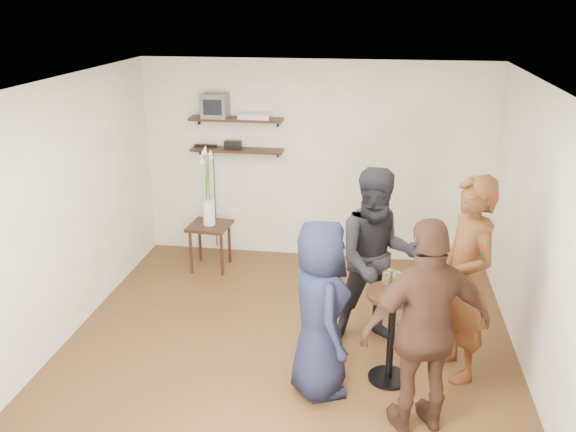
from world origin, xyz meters
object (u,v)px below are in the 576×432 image
(dvd_deck, at_px, (255,116))
(person_plaid, at_px, (466,279))
(crt_monitor, at_px, (215,105))
(side_table, at_px, (210,232))
(drinks_table, at_px, (392,325))
(radio, at_px, (233,145))
(person_navy, at_px, (320,309))
(person_dark, at_px, (378,259))
(person_brown, at_px, (426,329))

(dvd_deck, distance_m, person_plaid, 3.53)
(crt_monitor, distance_m, side_table, 1.60)
(person_plaid, bearing_deg, drinks_table, -90.00)
(dvd_deck, bearing_deg, crt_monitor, 180.00)
(crt_monitor, xyz_separation_m, drinks_table, (2.26, -2.65, -1.45))
(radio, bearing_deg, person_navy, -63.69)
(radio, bearing_deg, person_dark, -46.39)
(person_dark, bearing_deg, crt_monitor, 123.84)
(drinks_table, xyz_separation_m, person_dark, (-0.15, 0.65, 0.34))
(side_table, distance_m, person_dark, 2.62)
(drinks_table, bearing_deg, person_plaid, 19.22)
(person_brown, bearing_deg, person_navy, -44.85)
(dvd_deck, distance_m, radio, 0.48)
(side_table, distance_m, person_brown, 3.75)
(person_brown, bearing_deg, side_table, -68.77)
(side_table, height_order, person_brown, person_brown)
(person_plaid, relative_size, person_dark, 1.05)
(radio, distance_m, person_navy, 3.30)
(person_dark, relative_size, person_brown, 1.01)
(dvd_deck, height_order, person_navy, dvd_deck)
(side_table, distance_m, person_navy, 2.91)
(side_table, xyz_separation_m, person_plaid, (2.89, -1.92, 0.46))
(person_dark, xyz_separation_m, person_navy, (-0.47, -0.89, -0.11))
(person_navy, bearing_deg, radio, 5.07)
(dvd_deck, distance_m, drinks_table, 3.44)
(drinks_table, bearing_deg, person_dark, 102.83)
(side_table, bearing_deg, drinks_table, -43.40)
(side_table, xyz_separation_m, drinks_table, (2.26, -2.14, 0.07))
(person_dark, bearing_deg, dvd_deck, 116.04)
(person_plaid, xyz_separation_m, person_dark, (-0.78, 0.43, -0.04))
(person_dark, height_order, person_brown, person_dark)
(crt_monitor, bearing_deg, person_navy, -60.37)
(person_navy, bearing_deg, drinks_table, -90.00)
(person_plaid, bearing_deg, person_brown, -44.14)
(radio, height_order, person_dark, person_dark)
(crt_monitor, distance_m, person_navy, 3.54)
(crt_monitor, relative_size, person_dark, 0.18)
(dvd_deck, relative_size, person_dark, 0.22)
(drinks_table, bearing_deg, person_navy, -158.76)
(person_plaid, distance_m, person_navy, 1.34)
(crt_monitor, bearing_deg, person_plaid, -39.98)
(person_navy, bearing_deg, person_brown, -135.15)
(person_plaid, xyz_separation_m, person_navy, (-1.25, -0.46, -0.15))
(crt_monitor, distance_m, person_brown, 4.26)
(dvd_deck, relative_size, person_navy, 0.25)
(radio, relative_size, person_dark, 0.12)
(drinks_table, bearing_deg, side_table, 136.60)
(drinks_table, bearing_deg, radio, 127.76)
(person_brown, bearing_deg, person_plaid, -135.86)
(radio, height_order, drinks_table, radio)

